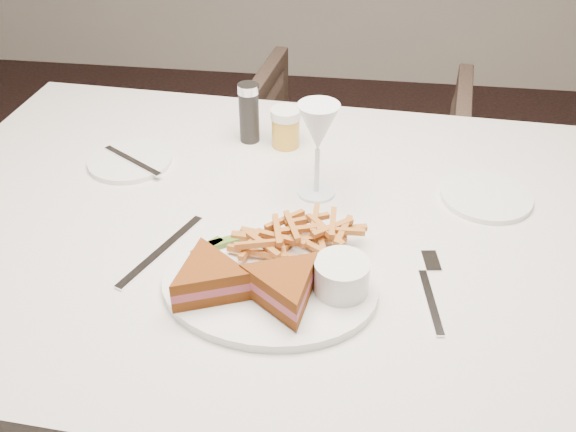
% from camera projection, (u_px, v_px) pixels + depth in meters
% --- Properties ---
extents(table, '(1.41, 0.98, 0.75)m').
position_uv_depth(table, '(291.00, 371.00, 1.30)').
color(table, silver).
rests_on(table, ground).
extents(chair_far, '(0.72, 0.68, 0.67)m').
position_uv_depth(chair_far, '(351.00, 170.00, 2.00)').
color(chair_far, '#48362C').
rests_on(chair_far, ground).
extents(table_setting, '(0.83, 0.62, 0.18)m').
position_uv_depth(table_setting, '(283.00, 228.00, 1.01)').
color(table_setting, white).
rests_on(table_setting, table).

